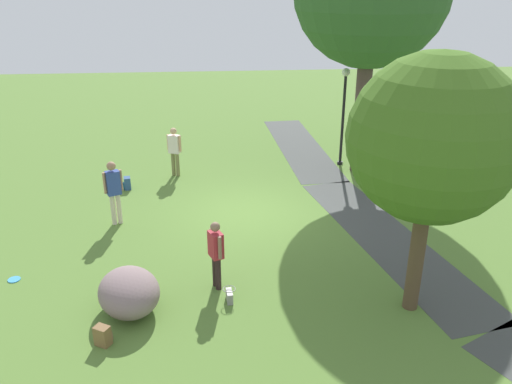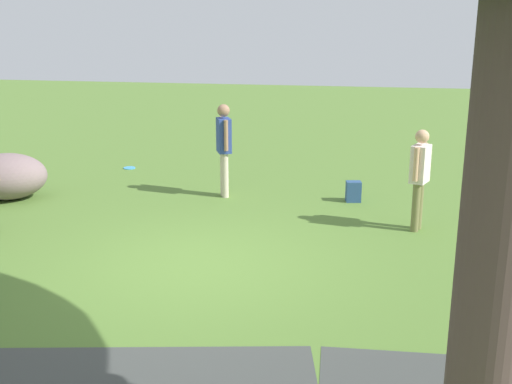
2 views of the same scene
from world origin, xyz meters
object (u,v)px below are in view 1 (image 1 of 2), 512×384
at_px(lamp_post, 344,106).
at_px(backpack_by_boulder, 103,336).
at_px(woman_with_handbag, 216,251).
at_px(frisbee_on_grass, 14,280).
at_px(passerby_on_path, 114,188).
at_px(handbag_on_grass, 229,295).
at_px(lawn_boulder, 129,292).
at_px(young_tree_near_path, 433,140).
at_px(man_near_boulder, 174,148).
at_px(spare_backpack_on_lawn, 127,183).

bearing_deg(lamp_post, backpack_by_boulder, -35.83).
bearing_deg(woman_with_handbag, frisbee_on_grass, -98.50).
bearing_deg(passerby_on_path, handbag_on_grass, 36.70).
relative_size(lawn_boulder, handbag_on_grass, 5.59).
bearing_deg(young_tree_near_path, handbag_on_grass, -98.07).
relative_size(woman_with_handbag, frisbee_on_grass, 5.83).
xyz_separation_m(lamp_post, lawn_boulder, (8.37, -6.42, -1.70)).
xyz_separation_m(lamp_post, passerby_on_path, (4.25, -7.34, -1.07)).
relative_size(man_near_boulder, spare_backpack_on_lawn, 4.24).
xyz_separation_m(lamp_post, frisbee_on_grass, (6.97, -9.23, -2.14)).
distance_m(passerby_on_path, backpack_by_boulder, 5.25).
xyz_separation_m(handbag_on_grass, backpack_by_boulder, (1.18, -2.40, 0.05)).
bearing_deg(spare_backpack_on_lawn, young_tree_near_path, 44.03).
relative_size(backpack_by_boulder, spare_backpack_on_lawn, 1.00).
height_order(spare_backpack_on_lawn, frisbee_on_grass, spare_backpack_on_lawn).
bearing_deg(spare_backpack_on_lawn, backpack_by_boulder, 4.74).
relative_size(woman_with_handbag, backpack_by_boulder, 4.00).
height_order(lamp_post, handbag_on_grass, lamp_post).
bearing_deg(young_tree_near_path, frisbee_on_grass, -101.69).
distance_m(backpack_by_boulder, spare_backpack_on_lawn, 7.69).
relative_size(passerby_on_path, handbag_on_grass, 5.53).
bearing_deg(woman_with_handbag, spare_backpack_on_lawn, -154.81).
bearing_deg(handbag_on_grass, woman_with_handbag, -155.89).
relative_size(lamp_post, frisbee_on_grass, 12.65).
xyz_separation_m(man_near_boulder, passerby_on_path, (3.61, -1.42, 0.09)).
distance_m(young_tree_near_path, frisbee_on_grass, 9.50).
bearing_deg(lawn_boulder, man_near_boulder, 176.28).
bearing_deg(man_near_boulder, lamp_post, 96.19).
distance_m(woman_with_handbag, frisbee_on_grass, 4.74).
distance_m(handbag_on_grass, spare_backpack_on_lawn, 7.16).
height_order(lamp_post, woman_with_handbag, lamp_post).
xyz_separation_m(young_tree_near_path, spare_backpack_on_lawn, (-7.02, -6.79, -3.45)).
distance_m(lamp_post, handbag_on_grass, 9.53).
xyz_separation_m(lamp_post, backpack_by_boulder, (9.40, -6.78, -1.95)).
distance_m(man_near_boulder, frisbee_on_grass, 7.21).
distance_m(lamp_post, lawn_boulder, 10.69).
bearing_deg(passerby_on_path, woman_with_handbag, 38.46).
bearing_deg(frisbee_on_grass, handbag_on_grass, 75.58).
bearing_deg(backpack_by_boulder, passerby_on_path, -173.84).
bearing_deg(man_near_boulder, lawn_boulder, -3.72).
relative_size(handbag_on_grass, backpack_by_boulder, 0.82).
height_order(young_tree_near_path, man_near_boulder, young_tree_near_path).
relative_size(young_tree_near_path, man_near_boulder, 3.09).
distance_m(backpack_by_boulder, frisbee_on_grass, 3.45).
distance_m(lamp_post, frisbee_on_grass, 11.76).
bearing_deg(backpack_by_boulder, lamp_post, 144.17).
height_order(young_tree_near_path, lamp_post, young_tree_near_path).
bearing_deg(woman_with_handbag, backpack_by_boulder, -51.11).
height_order(woman_with_handbag, man_near_boulder, man_near_boulder).
relative_size(passerby_on_path, spare_backpack_on_lawn, 4.56).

